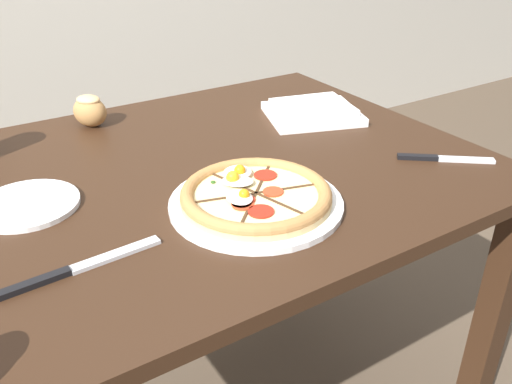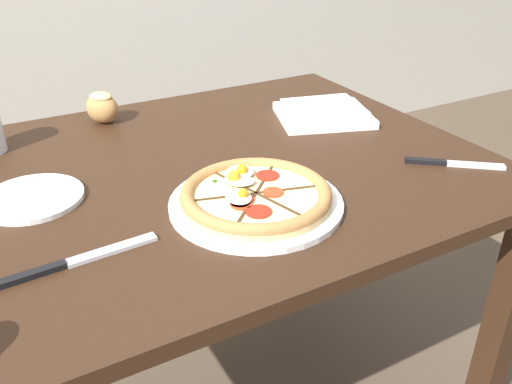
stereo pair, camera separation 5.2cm
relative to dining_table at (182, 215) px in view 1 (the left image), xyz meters
name	(u,v)px [view 1 (the left image)]	position (x,y,z in m)	size (l,w,h in m)	color
dining_table	(182,215)	(0.00, 0.00, 0.00)	(1.28, 0.92, 0.77)	#331E11
pizza	(255,197)	(0.06, -0.21, 0.12)	(0.32, 0.32, 0.05)	white
napkin_folded	(313,112)	(0.43, 0.10, 0.12)	(0.28, 0.26, 0.04)	white
bread_piece_near	(90,110)	(-0.07, 0.35, 0.14)	(0.10, 0.11, 0.08)	#B27F47
knife_main	(444,159)	(0.51, -0.26, 0.11)	(0.17, 0.14, 0.01)	silver
knife_spare	(81,267)	(-0.27, -0.22, 0.11)	(0.25, 0.03, 0.01)	silver
side_saucer	(27,205)	(-0.30, 0.02, 0.11)	(0.19, 0.19, 0.01)	white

